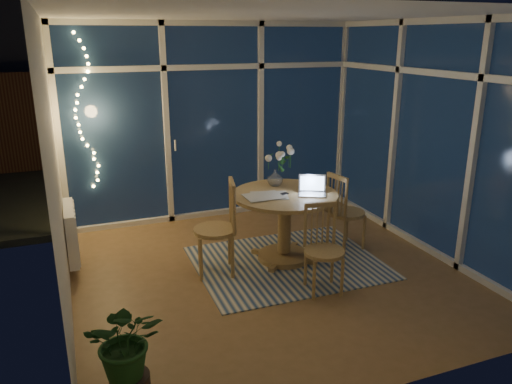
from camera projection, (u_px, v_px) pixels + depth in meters
floor at (270, 272)px, 5.32m from camera, size 4.00×4.00×0.00m
ceiling at (273, 14)px, 4.54m from camera, size 4.00×4.00×0.00m
wall_back at (214, 122)px, 6.71m from camera, size 4.00×0.04×2.60m
wall_front at (395, 220)px, 3.15m from camera, size 4.00×0.04×2.60m
wall_left at (55, 173)px, 4.24m from camera, size 0.04×4.00×2.60m
wall_right at (435, 139)px, 5.62m from camera, size 0.04×4.00×2.60m
window_wall_back at (215, 123)px, 6.67m from camera, size 4.00×0.10×2.60m
window_wall_right at (432, 139)px, 5.61m from camera, size 0.10×4.00×2.60m
radiator at (71, 233)px, 5.33m from camera, size 0.10×0.70×0.58m
fairy_lights at (84, 113)px, 5.97m from camera, size 0.24×0.10×1.85m
garden_patio at (197, 165)px, 9.96m from camera, size 12.00×6.00×0.10m
garden_fence at (164, 115)px, 9.94m from camera, size 11.00×0.08×1.80m
neighbour_roof at (149, 45)px, 12.32m from camera, size 7.00×3.00×2.20m
garden_shrubs at (142, 165)px, 7.93m from camera, size 0.90×0.90×0.90m
rug at (287, 262)px, 5.54m from camera, size 2.02×1.62×0.01m
dining_table at (284, 227)px, 5.51m from camera, size 1.17×1.17×0.78m
chair_left at (215, 228)px, 5.17m from camera, size 0.57×0.57×1.03m
chair_right at (347, 211)px, 5.79m from camera, size 0.51×0.51×0.94m
chair_front at (324, 250)px, 4.80m from camera, size 0.48×0.48×0.89m
laptop at (313, 185)px, 5.31m from camera, size 0.37×0.36×0.21m
flower_vase at (275, 177)px, 5.64m from camera, size 0.20×0.20×0.21m
bowl at (316, 186)px, 5.58m from camera, size 0.15×0.15×0.04m
newspapers at (266, 196)px, 5.29m from camera, size 0.46×0.39×0.01m
phone at (283, 194)px, 5.35m from camera, size 0.13×0.10×0.01m
potted_plant at (127, 348)px, 3.39m from camera, size 0.62×0.56×0.76m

